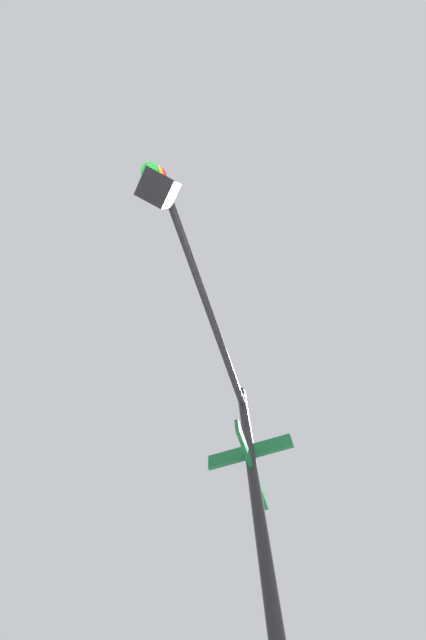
# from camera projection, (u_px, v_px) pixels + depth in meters

# --- Properties ---
(traffic_signal_near) EXTENTS (2.79, 2.66, 6.19)m
(traffic_signal_near) POSITION_uv_depth(u_px,v_px,m) (213.00, 372.00, 3.19)
(traffic_signal_near) COLOR black
(traffic_signal_near) RESTS_ON ground_plane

